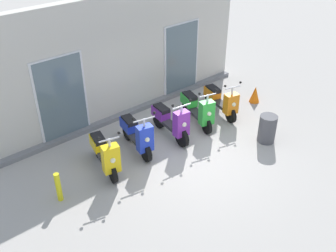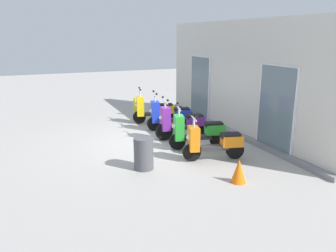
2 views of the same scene
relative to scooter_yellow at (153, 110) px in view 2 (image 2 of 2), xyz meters
The scene contains 10 objects.
ground_plane 2.29m from the scooter_yellow, 23.90° to the right, with size 40.00×40.00×0.00m, color #A8A39E.
storefront_facade 3.12m from the scooter_yellow, 44.67° to the left, with size 8.38×0.50×3.47m.
scooter_yellow is the anchor object (origin of this frame).
scooter_blue 1.06m from the scooter_yellow, ahead, with size 0.69×1.52×1.29m.
scooter_purple 2.10m from the scooter_yellow, ahead, with size 0.60×1.62×1.29m.
scooter_green 3.10m from the scooter_yellow, ahead, with size 0.75×1.56×1.28m.
scooter_orange 4.02m from the scooter_yellow, ahead, with size 0.73×1.54×1.22m.
curb_bollard 1.35m from the scooter_yellow, 169.79° to the right, with size 0.12×0.12×0.70m, color yellow.
trash_bin 4.25m from the scooter_yellow, 23.94° to the right, with size 0.45×0.45×0.75m, color #4C4C51.
traffic_cone 5.39m from the scooter_yellow, ahead, with size 0.32×0.32×0.52m, color orange.
Camera 2 is at (8.71, -3.18, 3.01)m, focal length 35.58 mm.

